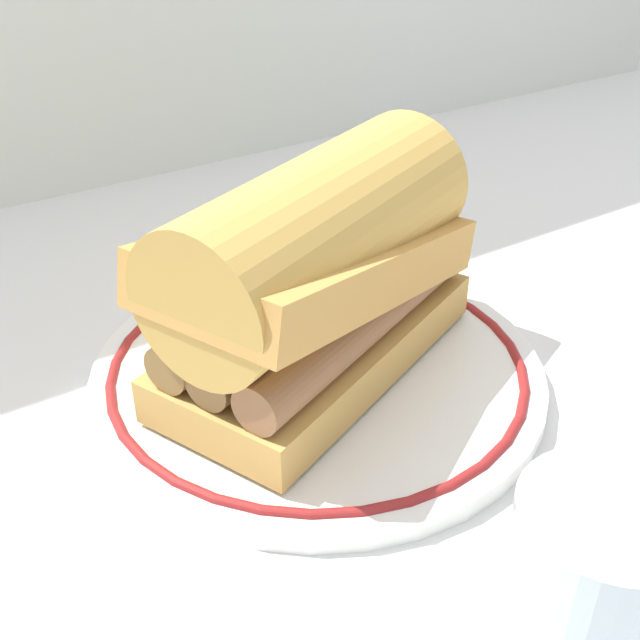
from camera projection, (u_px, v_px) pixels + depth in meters
ground_plane at (280, 396)px, 0.47m from camera, size 1.50×1.50×0.00m
plate at (320, 373)px, 0.47m from camera, size 0.26×0.26×0.01m
sausage_sandwich at (320, 272)px, 0.43m from camera, size 0.22×0.17×0.12m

